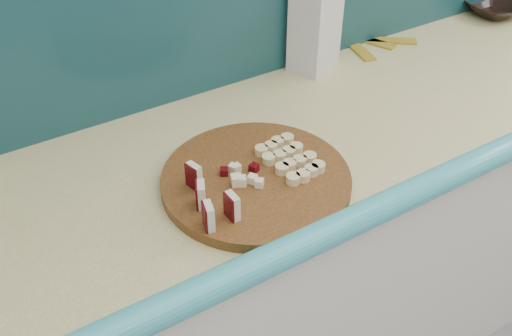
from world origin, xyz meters
name	(u,v)px	position (x,y,z in m)	size (l,w,h in m)	color
kitchen_counter	(322,249)	(0.10, 1.50, 0.46)	(2.20, 0.63, 0.91)	white
cutting_board	(256,180)	(-0.19, 1.39, 0.92)	(0.39, 0.39, 0.02)	#40210D
apple_wedges	(208,198)	(-0.32, 1.35, 0.96)	(0.07, 0.15, 0.05)	beige
apple_chunks	(246,176)	(-0.22, 1.39, 0.94)	(0.06, 0.06, 0.02)	#F9E8C7
banana_slices	(289,159)	(-0.11, 1.39, 0.94)	(0.10, 0.15, 0.02)	#D8C084
brown_bowl	(494,8)	(0.91, 1.72, 0.93)	(0.18, 0.18, 0.04)	black
flour_bag	(315,28)	(0.21, 1.74, 1.02)	(0.13, 0.09, 0.23)	silver
banana_peel	(372,43)	(0.44, 1.76, 0.91)	(0.22, 0.19, 0.01)	gold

